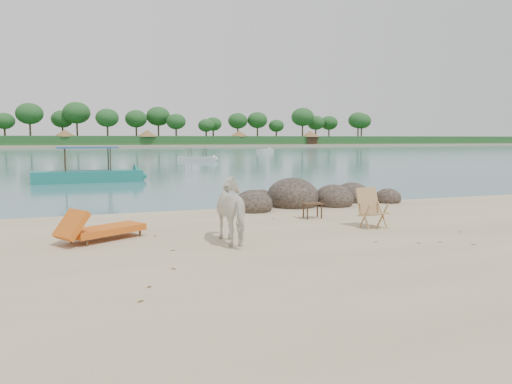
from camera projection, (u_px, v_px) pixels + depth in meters
water at (105, 151)px, 95.49m from camera, size 400.00×400.00×0.00m
far_shore at (92, 146)px, 170.37m from camera, size 420.00×90.00×1.40m
far_scenery at (96, 136)px, 138.87m from camera, size 420.00×18.00×9.50m
boulders at (308, 199)px, 17.54m from camera, size 6.49×2.99×1.34m
cow at (236, 211)px, 11.22m from camera, size 0.87×1.77×1.47m
side_table at (312, 212)px, 14.64m from camera, size 0.57×0.37×0.45m
lounge_chair at (106, 227)px, 11.57m from camera, size 2.28×1.80×0.66m
deck_chair at (374, 209)px, 13.09m from camera, size 0.66×0.73×1.03m
boat_near at (87, 153)px, 27.54m from camera, size 6.57×1.72×3.17m
boat_mid at (197, 150)px, 53.81m from camera, size 4.60×3.50×2.35m
boat_far at (265, 150)px, 86.29m from camera, size 4.87×5.27×0.68m
dead_leaves at (314, 243)px, 11.30m from camera, size 8.38×6.58×0.00m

